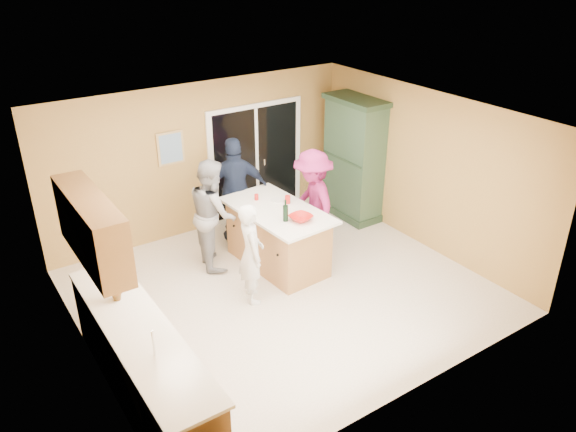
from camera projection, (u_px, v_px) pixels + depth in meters
floor at (283, 291)px, 8.24m from camera, size 5.50×5.50×0.00m
ceiling at (283, 119)px, 7.09m from camera, size 5.50×5.00×0.10m
wall_back at (202, 158)px, 9.53m from camera, size 5.50×0.10×2.60m
wall_front at (416, 299)px, 5.81m from camera, size 5.50×0.10×2.60m
wall_left at (79, 271)px, 6.29m from camera, size 0.10×5.00×2.60m
wall_right at (425, 170)px, 9.04m from camera, size 0.10×5.00×2.60m
left_cabinet_run at (147, 372)px, 6.03m from camera, size 0.65×3.05×1.24m
upper_cabinets at (92, 228)px, 5.97m from camera, size 0.35×1.60×0.75m
sliding_door at (256, 161)px, 10.14m from camera, size 1.90×0.07×2.10m
framed_picture at (171, 148)px, 9.10m from camera, size 0.46×0.04×0.56m
kitchen_island at (277, 239)px, 8.74m from camera, size 1.12×1.90×0.97m
green_hutch at (354, 160)px, 10.08m from camera, size 0.64×1.21×2.22m
woman_white at (251, 253)px, 7.75m from camera, size 0.50×0.62×1.49m
woman_grey at (213, 213)px, 8.59m from camera, size 0.84×0.98×1.74m
woman_navy at (236, 191)px, 9.26m from camera, size 1.15×0.75×1.83m
woman_magenta at (313, 203)px, 8.92m from camera, size 0.92×1.26×1.75m
serving_bowl at (301, 218)px, 8.15m from camera, size 0.37×0.37×0.08m
tulip_vase at (114, 283)px, 6.32m from camera, size 0.27×0.22×0.44m
tumbler_near at (256, 197)px, 8.80m from camera, size 0.08×0.08×0.10m
tumbler_far at (288, 199)px, 8.68m from camera, size 0.11×0.11×0.12m
wine_bottle at (285, 213)px, 8.10m from camera, size 0.08×0.08×0.33m
white_plate at (277, 200)px, 8.78m from camera, size 0.25×0.25×0.01m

